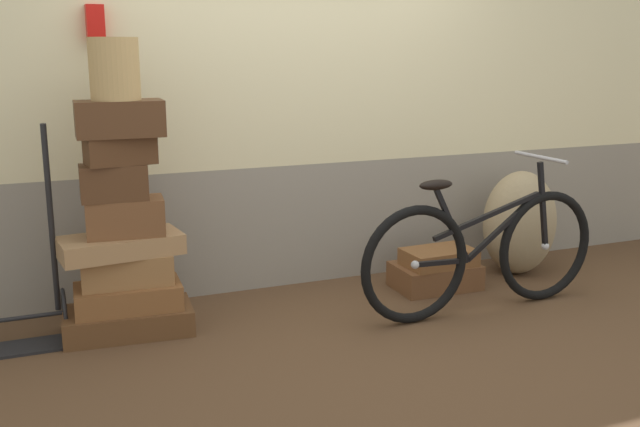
% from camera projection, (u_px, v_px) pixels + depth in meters
% --- Properties ---
extents(ground, '(9.65, 5.20, 0.06)m').
position_uv_depth(ground, '(344.00, 325.00, 4.40)').
color(ground, '#513823').
extents(station_building, '(7.65, 0.74, 2.66)m').
position_uv_depth(station_building, '(295.00, 88.00, 4.85)').
color(station_building, gray).
rests_on(station_building, ground).
extents(suitcase_0, '(0.74, 0.43, 0.15)m').
position_uv_depth(suitcase_0, '(129.00, 321.00, 4.18)').
color(suitcase_0, brown).
rests_on(suitcase_0, ground).
extents(suitcase_1, '(0.60, 0.35, 0.14)m').
position_uv_depth(suitcase_1, '(128.00, 297.00, 4.15)').
color(suitcase_1, brown).
rests_on(suitcase_1, suitcase_0).
extents(suitcase_2, '(0.51, 0.29, 0.17)m').
position_uv_depth(suitcase_2, '(127.00, 269.00, 4.13)').
color(suitcase_2, olive).
rests_on(suitcase_2, suitcase_1).
extents(suitcase_3, '(0.70, 0.39, 0.11)m').
position_uv_depth(suitcase_3, '(121.00, 245.00, 4.10)').
color(suitcase_3, '#9E754C').
rests_on(suitcase_3, suitcase_2).
extents(suitcase_4, '(0.44, 0.27, 0.21)m').
position_uv_depth(suitcase_4, '(125.00, 217.00, 4.07)').
color(suitcase_4, brown).
rests_on(suitcase_4, suitcase_3).
extents(suitcase_5, '(0.36, 0.21, 0.20)m').
position_uv_depth(suitcase_5, '(114.00, 182.00, 4.00)').
color(suitcase_5, '#4C2D19').
rests_on(suitcase_5, suitcase_4).
extents(suitcase_6, '(0.38, 0.24, 0.15)m').
position_uv_depth(suitcase_6, '(120.00, 150.00, 3.97)').
color(suitcase_6, '#4C2D19').
rests_on(suitcase_6, suitcase_5).
extents(suitcase_7, '(0.47, 0.25, 0.19)m').
position_uv_depth(suitcase_7, '(120.00, 118.00, 3.92)').
color(suitcase_7, '#4C2D19').
rests_on(suitcase_7, suitcase_6).
extents(suitcase_8, '(0.56, 0.38, 0.17)m').
position_uv_depth(suitcase_8, '(435.00, 276.00, 4.96)').
color(suitcase_8, brown).
rests_on(suitcase_8, ground).
extents(suitcase_9, '(0.48, 0.31, 0.11)m').
position_uv_depth(suitcase_9, '(439.00, 257.00, 4.90)').
color(suitcase_9, brown).
rests_on(suitcase_9, suitcase_8).
extents(wicker_basket, '(0.26, 0.26, 0.33)m').
position_uv_depth(wicker_basket, '(114.00, 69.00, 3.88)').
color(wicker_basket, tan).
rests_on(wicker_basket, suitcase_7).
extents(luggage_trolley, '(0.44, 0.36, 1.21)m').
position_uv_depth(luggage_trolley, '(23.00, 295.00, 4.00)').
color(luggage_trolley, black).
rests_on(luggage_trolley, ground).
extents(burlap_sack, '(0.54, 0.46, 0.75)m').
position_uv_depth(burlap_sack, '(519.00, 223.00, 5.22)').
color(burlap_sack, '#9E8966').
rests_on(burlap_sack, ground).
extents(bicycle, '(1.69, 0.46, 0.95)m').
position_uv_depth(bicycle, '(483.00, 252.00, 4.47)').
color(bicycle, black).
rests_on(bicycle, ground).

